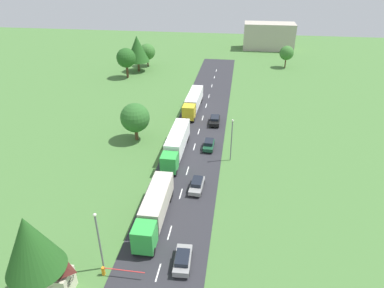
{
  "coord_description": "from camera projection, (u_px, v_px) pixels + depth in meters",
  "views": [
    {
      "loc": [
        7.14,
        -17.95,
        29.12
      ],
      "look_at": [
        -0.26,
        32.94,
        1.19
      ],
      "focal_mm": 31.86,
      "sensor_mm": 36.0,
      "label": 1
    }
  ],
  "objects": [
    {
      "name": "road",
      "position": [
        186.0,
        177.0,
        51.7
      ],
      "size": [
        10.0,
        140.0,
        0.06
      ],
      "primitive_type": "cube",
      "color": "#2B2B30",
      "rests_on": "ground"
    },
    {
      "name": "lane_marking_centre",
      "position": [
        183.0,
        185.0,
        49.85
      ],
      "size": [
        0.16,
        122.33,
        0.01
      ],
      "color": "white",
      "rests_on": "road"
    },
    {
      "name": "truck_lead",
      "position": [
        155.0,
        208.0,
        42.0
      ],
      "size": [
        2.58,
        12.27,
        3.54
      ],
      "color": "green",
      "rests_on": "road"
    },
    {
      "name": "truck_second",
      "position": [
        176.0,
        143.0,
        56.72
      ],
      "size": [
        2.54,
        13.55,
        3.74
      ],
      "color": "green",
      "rests_on": "road"
    },
    {
      "name": "truck_third",
      "position": [
        193.0,
        101.0,
        73.76
      ],
      "size": [
        2.72,
        13.73,
        3.4
      ],
      "color": "yellow",
      "rests_on": "road"
    },
    {
      "name": "car_lead",
      "position": [
        183.0,
        260.0,
        36.41
      ],
      "size": [
        1.91,
        4.12,
        1.51
      ],
      "color": "gray",
      "rests_on": "road"
    },
    {
      "name": "car_second",
      "position": [
        197.0,
        185.0,
        48.58
      ],
      "size": [
        1.9,
        4.34,
        1.47
      ],
      "color": "gray",
      "rests_on": "road"
    },
    {
      "name": "car_third",
      "position": [
        209.0,
        144.0,
        59.1
      ],
      "size": [
        1.77,
        3.97,
        1.51
      ],
      "color": "#19472D",
      "rests_on": "road"
    },
    {
      "name": "car_fourth",
      "position": [
        215.0,
        120.0,
        68.07
      ],
      "size": [
        2.01,
        4.57,
        1.46
      ],
      "color": "black",
      "rests_on": "road"
    },
    {
      "name": "guard_booth",
      "position": [
        55.0,
        276.0,
        33.05
      ],
      "size": [
        3.41,
        2.62,
        4.03
      ],
      "color": "beige",
      "rests_on": "ground"
    },
    {
      "name": "barrier_gate",
      "position": [
        110.0,
        271.0,
        35.31
      ],
      "size": [
        4.64,
        0.28,
        1.05
      ],
      "color": "orange",
      "rests_on": "ground"
    },
    {
      "name": "lamppost_lead",
      "position": [
        99.0,
        239.0,
        34.48
      ],
      "size": [
        0.36,
        0.36,
        7.5
      ],
      "color": "slate",
      "rests_on": "ground"
    },
    {
      "name": "lamppost_second",
      "position": [
        232.0,
        138.0,
        54.2
      ],
      "size": [
        0.36,
        0.36,
        7.33
      ],
      "color": "slate",
      "rests_on": "ground"
    },
    {
      "name": "tree_oak",
      "position": [
        135.0,
        118.0,
        60.56
      ],
      "size": [
        5.24,
        5.24,
        6.97
      ],
      "color": "#513823",
      "rests_on": "ground"
    },
    {
      "name": "tree_birch",
      "position": [
        30.0,
        244.0,
        30.48
      ],
      "size": [
        5.51,
        5.51,
        9.74
      ],
      "color": "#513823",
      "rests_on": "ground"
    },
    {
      "name": "tree_maple",
      "position": [
        147.0,
        52.0,
        103.82
      ],
      "size": [
        4.87,
        4.87,
        6.79
      ],
      "color": "#513823",
      "rests_on": "ground"
    },
    {
      "name": "tree_pine",
      "position": [
        126.0,
        58.0,
        92.86
      ],
      "size": [
        5.25,
        5.25,
        8.12
      ],
      "color": "#513823",
      "rests_on": "ground"
    },
    {
      "name": "tree_elm",
      "position": [
        287.0,
        53.0,
        102.21
      ],
      "size": [
        4.2,
        4.2,
        6.52
      ],
      "color": "#513823",
      "rests_on": "ground"
    },
    {
      "name": "tree_ash",
      "position": [
        137.0,
        49.0,
        97.77
      ],
      "size": [
        6.61,
        6.61,
        10.17
      ],
      "color": "#513823",
      "rests_on": "ground"
    },
    {
      "name": "distant_building",
      "position": [
        269.0,
        36.0,
        123.62
      ],
      "size": [
        17.96,
        8.9,
        9.17
      ],
      "primitive_type": "cube",
      "color": "#B2A899",
      "rests_on": "ground"
    }
  ]
}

